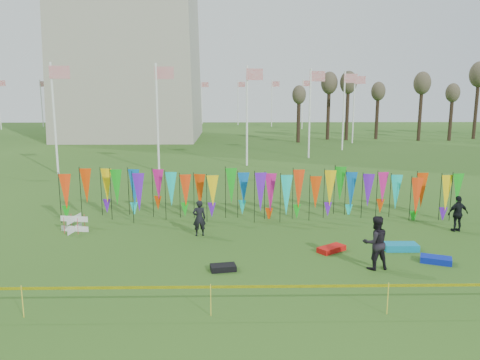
{
  "coord_description": "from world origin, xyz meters",
  "views": [
    {
      "loc": [
        -1.3,
        -14.07,
        5.9
      ],
      "look_at": [
        -0.91,
        6.0,
        2.13
      ],
      "focal_mm": 35.0,
      "sensor_mm": 36.0,
      "label": 1
    }
  ],
  "objects_px": {
    "kite_bag_blue": "(436,260)",
    "box_kite": "(74,224)",
    "person_mid": "(375,243)",
    "kite_bag_turquoise": "(400,247)",
    "kite_bag_black": "(223,268)",
    "person_right": "(458,214)",
    "kite_bag_red": "(331,249)",
    "person_left": "(199,218)"
  },
  "relations": [
    {
      "from": "kite_bag_blue",
      "to": "box_kite",
      "type": "bearing_deg",
      "value": 164.02
    },
    {
      "from": "person_mid",
      "to": "kite_bag_blue",
      "type": "height_order",
      "value": "person_mid"
    },
    {
      "from": "kite_bag_turquoise",
      "to": "kite_bag_black",
      "type": "relative_size",
      "value": 1.49
    },
    {
      "from": "box_kite",
      "to": "kite_bag_blue",
      "type": "bearing_deg",
      "value": -15.98
    },
    {
      "from": "person_right",
      "to": "kite_bag_turquoise",
      "type": "distance_m",
      "value": 4.1
    },
    {
      "from": "kite_bag_red",
      "to": "kite_bag_black",
      "type": "distance_m",
      "value": 4.44
    },
    {
      "from": "box_kite",
      "to": "person_left",
      "type": "relative_size",
      "value": 0.46
    },
    {
      "from": "person_mid",
      "to": "person_right",
      "type": "height_order",
      "value": "person_mid"
    },
    {
      "from": "person_mid",
      "to": "person_right",
      "type": "distance_m",
      "value": 6.46
    },
    {
      "from": "person_left",
      "to": "person_mid",
      "type": "distance_m",
      "value": 7.28
    },
    {
      "from": "person_left",
      "to": "kite_bag_turquoise",
      "type": "xyz_separation_m",
      "value": [
        7.76,
        -1.96,
        -0.63
      ]
    },
    {
      "from": "person_mid",
      "to": "person_right",
      "type": "xyz_separation_m",
      "value": [
        4.87,
        4.24,
        -0.14
      ]
    },
    {
      "from": "kite_bag_turquoise",
      "to": "kite_bag_blue",
      "type": "xyz_separation_m",
      "value": [
        0.76,
        -1.37,
        -0.02
      ]
    },
    {
      "from": "person_left",
      "to": "person_right",
      "type": "xyz_separation_m",
      "value": [
        11.05,
        0.4,
        0.02
      ]
    },
    {
      "from": "box_kite",
      "to": "kite_bag_black",
      "type": "distance_m",
      "value": 7.91
    },
    {
      "from": "person_left",
      "to": "kite_bag_black",
      "type": "relative_size",
      "value": 1.79
    },
    {
      "from": "person_left",
      "to": "kite_bag_black",
      "type": "distance_m",
      "value": 4.1
    },
    {
      "from": "person_right",
      "to": "kite_bag_black",
      "type": "height_order",
      "value": "person_right"
    },
    {
      "from": "person_left",
      "to": "person_mid",
      "type": "relative_size",
      "value": 0.82
    },
    {
      "from": "person_left",
      "to": "kite_bag_turquoise",
      "type": "height_order",
      "value": "person_left"
    },
    {
      "from": "kite_bag_turquoise",
      "to": "kite_bag_black",
      "type": "height_order",
      "value": "kite_bag_turquoise"
    },
    {
      "from": "kite_bag_black",
      "to": "kite_bag_red",
      "type": "bearing_deg",
      "value": 24.32
    },
    {
      "from": "person_mid",
      "to": "kite_bag_blue",
      "type": "xyz_separation_m",
      "value": [
        2.34,
        0.51,
        -0.82
      ]
    },
    {
      "from": "kite_bag_turquoise",
      "to": "kite_bag_blue",
      "type": "distance_m",
      "value": 1.57
    },
    {
      "from": "person_left",
      "to": "kite_bag_red",
      "type": "distance_m",
      "value": 5.55
    },
    {
      "from": "kite_bag_red",
      "to": "kite_bag_blue",
      "type": "bearing_deg",
      "value": -20.02
    },
    {
      "from": "kite_bag_red",
      "to": "kite_bag_black",
      "type": "relative_size",
      "value": 1.29
    },
    {
      "from": "kite_bag_blue",
      "to": "kite_bag_black",
      "type": "relative_size",
      "value": 1.21
    },
    {
      "from": "person_left",
      "to": "kite_bag_blue",
      "type": "height_order",
      "value": "person_left"
    },
    {
      "from": "box_kite",
      "to": "kite_bag_black",
      "type": "bearing_deg",
      "value": -35.31
    },
    {
      "from": "person_mid",
      "to": "kite_bag_blue",
      "type": "bearing_deg",
      "value": -177.86
    },
    {
      "from": "person_right",
      "to": "person_left",
      "type": "bearing_deg",
      "value": -6.08
    },
    {
      "from": "box_kite",
      "to": "kite_bag_black",
      "type": "relative_size",
      "value": 0.83
    },
    {
      "from": "person_left",
      "to": "kite_bag_turquoise",
      "type": "bearing_deg",
      "value": 153.72
    },
    {
      "from": "person_left",
      "to": "person_mid",
      "type": "bearing_deg",
      "value": 136.05
    },
    {
      "from": "kite_bag_turquoise",
      "to": "person_left",
      "type": "bearing_deg",
      "value": 165.85
    },
    {
      "from": "person_mid",
      "to": "kite_bag_black",
      "type": "relative_size",
      "value": 2.18
    },
    {
      "from": "kite_bag_turquoise",
      "to": "kite_bag_red",
      "type": "distance_m",
      "value": 2.66
    },
    {
      "from": "box_kite",
      "to": "kite_bag_turquoise",
      "type": "height_order",
      "value": "box_kite"
    },
    {
      "from": "person_mid",
      "to": "kite_bag_turquoise",
      "type": "xyz_separation_m",
      "value": [
        1.58,
        1.88,
        -0.8
      ]
    },
    {
      "from": "box_kite",
      "to": "person_mid",
      "type": "xyz_separation_m",
      "value": [
        11.58,
        -4.5,
        0.57
      ]
    },
    {
      "from": "person_right",
      "to": "kite_bag_black",
      "type": "distance_m",
      "value": 10.91
    }
  ]
}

